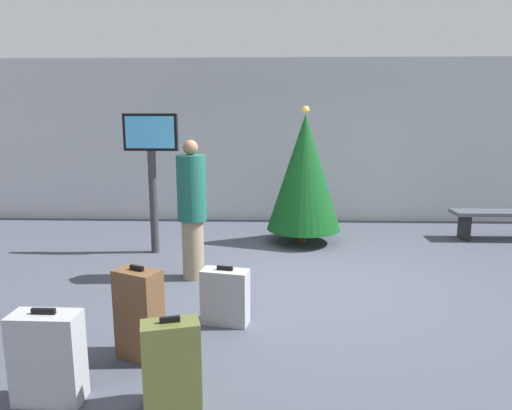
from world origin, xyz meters
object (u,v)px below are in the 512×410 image
Objects in this scene: holiday_tree at (304,173)px; suitcase_1 at (225,297)px; flight_info_kiosk at (152,159)px; traveller_0 at (192,207)px; suitcase_3 at (48,358)px; suitcase_0 at (171,364)px; suitcase_2 at (139,314)px; waiting_bench at (502,218)px.

holiday_tree is 3.69× the size of suitcase_1.
flight_info_kiosk is 1.18× the size of traveller_0.
suitcase_0 is at bearing -1.88° from suitcase_3.
suitcase_1 is 0.72× the size of suitcase_2.
waiting_bench is at bearing 45.89° from suitcase_0.
suitcase_1 is at bearing -142.12° from waiting_bench.
traveller_0 is at bearing 76.86° from suitcase_3.
holiday_tree is at bearing 64.04° from suitcase_3.
holiday_tree reaches higher than flight_info_kiosk.
waiting_bench is 0.91× the size of traveller_0.
flight_info_kiosk is at bearing 118.51° from suitcase_1.
suitcase_0 is (1.05, -3.72, -1.09)m from flight_info_kiosk.
suitcase_3 is (-5.40, -4.62, -0.03)m from waiting_bench.
suitcase_3 is (0.16, -3.69, -1.08)m from flight_info_kiosk.
suitcase_2 reaches higher than suitcase_0.
traveller_0 is at bearing 96.22° from suitcase_0.
flight_info_kiosk is at bearing 124.78° from traveller_0.
suitcase_1 is (0.24, 1.33, -0.04)m from suitcase_0.
holiday_tree is at bearing 72.16° from suitcase_1.
suitcase_0 is at bearing -100.37° from suitcase_1.
suitcase_3 is at bearing -103.14° from traveller_0.
suitcase_2 is at bearing 122.04° from suitcase_0.
suitcase_1 is 0.84× the size of suitcase_3.
holiday_tree reaches higher than suitcase_2.
waiting_bench is 2.37× the size of suitcase_0.
holiday_tree is at bearing 66.28° from suitcase_2.
suitcase_2 is (-0.12, -1.96, -0.53)m from traveller_0.
holiday_tree is 2.30m from traveller_0.
flight_info_kiosk reaches higher than suitcase_3.
holiday_tree reaches higher than suitcase_0.
suitcase_2 reaches higher than waiting_bench.
traveller_0 reaches higher than waiting_bench.
suitcase_2 reaches higher than suitcase_1.
suitcase_0 reaches higher than waiting_bench.
holiday_tree is 1.25× the size of traveller_0.
holiday_tree is 4.87m from suitcase_3.
waiting_bench is 2.70× the size of suitcase_1.
holiday_tree is at bearing -174.82° from waiting_bench.
suitcase_0 is 0.89m from suitcase_3.
suitcase_0 is at bearing -57.96° from suitcase_2.
suitcase_0 is 1.14× the size of suitcase_1.
suitcase_1 is at bearing 79.63° from suitcase_0.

